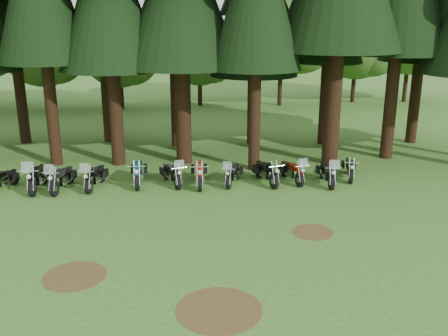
# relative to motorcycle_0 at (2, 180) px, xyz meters

# --- Properties ---
(ground) EXTENTS (120.00, 120.00, 0.00)m
(ground) POSITION_rel_motorcycle_0_xyz_m (7.61, -5.73, -0.43)
(ground) COLOR #356C22
(ground) RESTS_ON ground
(decid_2) EXTENTS (6.72, 6.53, 8.40)m
(decid_2) POSITION_rel_motorcycle_0_xyz_m (-2.82, 19.05, 4.53)
(decid_2) COLOR #301D10
(decid_2) RESTS_ON ground
(decid_3) EXTENTS (6.12, 5.95, 7.65)m
(decid_3) POSITION_rel_motorcycle_0_xyz_m (2.90, 19.40, 4.08)
(decid_3) COLOR #301D10
(decid_3) RESTS_ON ground
(decid_4) EXTENTS (5.93, 5.76, 7.41)m
(decid_4) POSITION_rel_motorcycle_0_xyz_m (9.19, 20.59, 3.94)
(decid_4) COLOR #301D10
(decid_4) RESTS_ON ground
(decid_5) EXTENTS (8.45, 8.21, 10.56)m
(decid_5) POSITION_rel_motorcycle_0_xyz_m (15.91, 19.98, 5.80)
(decid_5) COLOR #301D10
(decid_5) RESTS_ON ground
(decid_6) EXTENTS (7.06, 6.86, 8.82)m
(decid_6) POSITION_rel_motorcycle_0_xyz_m (22.47, 21.28, 4.77)
(decid_6) COLOR #301D10
(decid_6) RESTS_ON ground
(decid_7) EXTENTS (8.44, 8.20, 10.55)m
(decid_7) POSITION_rel_motorcycle_0_xyz_m (27.07, 21.10, 5.79)
(decid_7) COLOR #301D10
(decid_7) RESTS_ON ground
(dirt_patch_0) EXTENTS (1.80, 1.80, 0.01)m
(dirt_patch_0) POSITION_rel_motorcycle_0_xyz_m (4.61, -7.73, -0.42)
(dirt_patch_0) COLOR #4C3D1E
(dirt_patch_0) RESTS_ON ground
(dirt_patch_1) EXTENTS (1.40, 1.40, 0.01)m
(dirt_patch_1) POSITION_rel_motorcycle_0_xyz_m (12.11, -5.23, -0.42)
(dirt_patch_1) COLOR #4C3D1E
(dirt_patch_1) RESTS_ON ground
(dirt_patch_2) EXTENTS (2.20, 2.20, 0.01)m
(dirt_patch_2) POSITION_rel_motorcycle_0_xyz_m (8.61, -9.73, -0.42)
(dirt_patch_2) COLOR #4C3D1E
(dirt_patch_2) RESTS_ON ground
(motorcycle_0) EXTENTS (0.91, 2.00, 1.29)m
(motorcycle_0) POSITION_rel_motorcycle_0_xyz_m (0.00, 0.00, 0.00)
(motorcycle_0) COLOR black
(motorcycle_0) RESTS_ON ground
(motorcycle_1) EXTENTS (0.47, 2.50, 1.58)m
(motorcycle_1) POSITION_rel_motorcycle_0_xyz_m (1.49, -0.05, 0.10)
(motorcycle_1) COLOR black
(motorcycle_1) RESTS_ON ground
(motorcycle_2) EXTENTS (0.68, 2.31, 1.45)m
(motorcycle_2) POSITION_rel_motorcycle_0_xyz_m (2.52, -0.16, 0.06)
(motorcycle_2) COLOR black
(motorcycle_2) RESTS_ON ground
(motorcycle_3) EXTENTS (0.67, 2.25, 1.41)m
(motorcycle_3) POSITION_rel_motorcycle_0_xyz_m (3.88, 0.01, 0.04)
(motorcycle_3) COLOR black
(motorcycle_3) RESTS_ON ground
(motorcycle_4) EXTENTS (0.36, 2.41, 0.98)m
(motorcycle_4) POSITION_rel_motorcycle_0_xyz_m (5.69, 0.38, 0.07)
(motorcycle_4) COLOR black
(motorcycle_4) RESTS_ON ground
(motorcycle_5) EXTENTS (1.01, 2.15, 1.39)m
(motorcycle_5) POSITION_rel_motorcycle_0_xyz_m (7.16, 0.21, 0.03)
(motorcycle_5) COLOR black
(motorcycle_5) RESTS_ON ground
(motorcycle_6) EXTENTS (0.33, 2.42, 0.98)m
(motorcycle_6) POSITION_rel_motorcycle_0_xyz_m (8.36, 0.11, 0.07)
(motorcycle_6) COLOR black
(motorcycle_6) RESTS_ON ground
(motorcycle_7) EXTENTS (0.91, 2.03, 1.30)m
(motorcycle_7) POSITION_rel_motorcycle_0_xyz_m (9.83, 0.12, 0.00)
(motorcycle_7) COLOR black
(motorcycle_7) RESTS_ON ground
(motorcycle_8) EXTENTS (0.75, 2.25, 0.93)m
(motorcycle_8) POSITION_rel_motorcycle_0_xyz_m (11.31, 0.10, 0.05)
(motorcycle_8) COLOR black
(motorcycle_8) RESTS_ON ground
(motorcycle_9) EXTENTS (0.82, 2.14, 1.36)m
(motorcycle_9) POSITION_rel_motorcycle_0_xyz_m (12.48, 0.21, 0.02)
(motorcycle_9) COLOR black
(motorcycle_9) RESTS_ON ground
(motorcycle_10) EXTENTS (0.42, 2.23, 1.41)m
(motorcycle_10) POSITION_rel_motorcycle_0_xyz_m (13.96, -0.21, 0.04)
(motorcycle_10) COLOR black
(motorcycle_10) RESTS_ON ground
(motorcycle_11) EXTENTS (0.60, 2.12, 0.87)m
(motorcycle_11) POSITION_rel_motorcycle_0_xyz_m (15.21, 0.54, 0.01)
(motorcycle_11) COLOR black
(motorcycle_11) RESTS_ON ground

